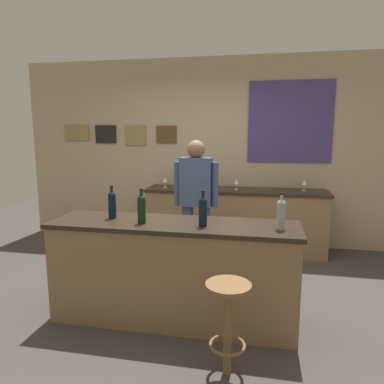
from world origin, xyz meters
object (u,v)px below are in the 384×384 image
object	(u,v)px
wine_bottle_d	(281,213)
wine_glass_b	(236,182)
bartender	(196,199)
wine_bottle_b	(142,208)
wine_bottle_c	(203,210)
bar_stool	(228,313)
wine_glass_c	(304,183)
wine_glass_a	(165,180)
wine_bottle_a	(112,204)

from	to	relation	value
wine_bottle_d	wine_glass_b	world-z (taller)	wine_bottle_d
wine_bottle_d	bartender	bearing A→B (deg)	129.85
wine_bottle_b	wine_bottle_c	bearing A→B (deg)	0.77
bar_stool	wine_bottle_c	bearing A→B (deg)	115.34
wine_glass_c	bartender	bearing A→B (deg)	-140.82
bar_stool	wine_glass_b	xyz separation A→B (m)	(-0.14, 2.67, 0.55)
wine_bottle_d	wine_bottle_b	bearing A→B (deg)	-178.73
wine_bottle_b	wine_glass_c	size ratio (longest dim) A/B	1.97
wine_bottle_b	wine_glass_b	bearing A→B (deg)	72.11
bartender	wine_bottle_c	bearing A→B (deg)	-76.56
wine_bottle_d	wine_glass_a	distance (m)	2.59
bartender	wine_bottle_a	xyz separation A→B (m)	(-0.61, -0.99, 0.12)
wine_bottle_c	wine_bottle_d	size ratio (longest dim) A/B	1.00
wine_bottle_c	wine_bottle_d	bearing A→B (deg)	1.70
wine_bottle_c	wine_bottle_b	bearing A→B (deg)	-179.23
wine_bottle_a	wine_bottle_d	distance (m)	1.51
wine_bottle_a	wine_glass_c	distance (m)	2.84
bartender	wine_bottle_a	world-z (taller)	bartender
bar_stool	wine_glass_b	world-z (taller)	wine_glass_b
wine_glass_b	wine_glass_c	world-z (taller)	same
wine_glass_b	wine_bottle_a	bearing A→B (deg)	-117.02
bartender	wine_glass_a	world-z (taller)	bartender
bartender	wine_glass_b	xyz separation A→B (m)	(0.40, 0.99, 0.07)
wine_glass_b	wine_glass_c	distance (m)	0.94
wine_glass_c	wine_bottle_c	bearing A→B (deg)	-116.01
wine_bottle_c	wine_glass_b	xyz separation A→B (m)	(0.14, 2.09, -0.05)
wine_bottle_a	wine_bottle_c	distance (m)	0.88
wine_bottle_b	wine_glass_c	world-z (taller)	wine_bottle_b
wine_bottle_c	wine_bottle_d	distance (m)	0.64
bartender	wine_bottle_b	xyz separation A→B (m)	(-0.28, -1.11, 0.12)
wine_bottle_b	wine_glass_b	world-z (taller)	wine_bottle_b
wine_glass_c	wine_glass_b	bearing A→B (deg)	-174.01
wine_glass_b	wine_bottle_c	bearing A→B (deg)	-93.73
bartender	wine_glass_a	distance (m)	1.18
bar_stool	wine_bottle_b	xyz separation A→B (m)	(-0.82, 0.58, 0.60)
wine_bottle_d	wine_glass_b	xyz separation A→B (m)	(-0.51, 2.07, -0.05)
bartender	wine_glass_a	xyz separation A→B (m)	(-0.65, 0.98, 0.07)
bar_stool	wine_glass_c	distance (m)	2.94
wine_bottle_b	wine_glass_b	distance (m)	2.21
wine_bottle_a	wine_glass_c	world-z (taller)	wine_bottle_a
wine_bottle_a	wine_glass_c	bearing A→B (deg)	46.90
wine_bottle_d	wine_glass_b	size ratio (longest dim) A/B	1.97
wine_bottle_b	wine_bottle_d	xyz separation A→B (m)	(1.18, 0.03, 0.00)
wine_bottle_b	wine_bottle_d	size ratio (longest dim) A/B	1.00
wine_bottle_a	wine_bottle_b	xyz separation A→B (m)	(0.33, -0.12, 0.00)
wine_glass_c	wine_bottle_a	bearing A→B (deg)	-133.10
bar_stool	wine_bottle_d	world-z (taller)	wine_bottle_d
wine_bottle_a	wine_glass_c	xyz separation A→B (m)	(1.94, 2.07, -0.05)
wine_glass_b	wine_bottle_d	bearing A→B (deg)	-76.29
bar_stool	wine_glass_a	world-z (taller)	wine_glass_a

